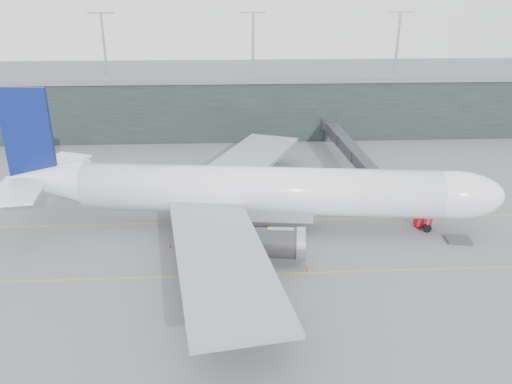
{
  "coord_description": "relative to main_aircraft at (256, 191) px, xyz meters",
  "views": [
    {
      "loc": [
        -1.22,
        -75.06,
        33.3
      ],
      "look_at": [
        2.78,
        -4.0,
        4.93
      ],
      "focal_mm": 35.0,
      "sensor_mm": 36.0,
      "label": 1
    }
  ],
  "objects": [
    {
      "name": "cone_wing_port",
      "position": [
        6.82,
        17.21,
        -5.54
      ],
      "size": [
        0.43,
        0.43,
        0.68
      ],
      "primitive_type": "cone",
      "color": "#EF440D",
      "rests_on": "ground"
    },
    {
      "name": "jet_bridge",
      "position": [
        20.4,
        28.35,
        -1.64
      ],
      "size": [
        3.82,
        42.43,
        5.66
      ],
      "rotation": [
        0.0,
        0.0,
        0.02
      ],
      "color": "#2D2D32",
      "rests_on": "ground"
    },
    {
      "name": "uld_a",
      "position": [
        -9.14,
        15.04,
        -4.93
      ],
      "size": [
        2.46,
        2.25,
        1.81
      ],
      "rotation": [
        0.0,
        0.0,
        -0.4
      ],
      "color": "#343338",
      "rests_on": "ground"
    },
    {
      "name": "uld_b",
      "position": [
        -4.73,
        18.79,
        -4.88
      ],
      "size": [
        2.53,
        2.28,
        1.9
      ],
      "rotation": [
        0.0,
        0.0,
        -0.35
      ],
      "color": "#343338",
      "rests_on": "ground"
    },
    {
      "name": "cone_tail",
      "position": [
        -12.5,
        -5.99,
        -5.52
      ],
      "size": [
        0.45,
        0.45,
        0.71
      ],
      "primitive_type": "cone",
      "color": "#DC4E0C",
      "rests_on": "ground"
    },
    {
      "name": "taxiline_a",
      "position": [
        -2.65,
        2.09,
        -5.87
      ],
      "size": [
        160.0,
        0.25,
        0.02
      ],
      "primitive_type": "cube",
      "color": "#C39912",
      "rests_on": "ground"
    },
    {
      "name": "cone_nose",
      "position": [
        30.48,
        1.17,
        -5.54
      ],
      "size": [
        0.43,
        0.43,
        0.68
      ],
      "primitive_type": "cone",
      "color": "#E05A0C",
      "rests_on": "ground"
    },
    {
      "name": "taxiline_b",
      "position": [
        -2.65,
        -13.91,
        -5.87
      ],
      "size": [
        160.0,
        0.25,
        0.02
      ],
      "primitive_type": "cube",
      "color": "#C39912",
      "rests_on": "ground"
    },
    {
      "name": "terminal",
      "position": [
        -2.66,
        64.09,
        1.74
      ],
      "size": [
        240.0,
        36.0,
        29.0
      ],
      "color": "black",
      "rests_on": "ground"
    },
    {
      "name": "main_aircraft",
      "position": [
        0.0,
        0.0,
        0.0
      ],
      "size": [
        74.71,
        69.7,
        20.95
      ],
      "rotation": [
        0.0,
        0.0,
        -0.13
      ],
      "color": "white",
      "rests_on": "ground"
    },
    {
      "name": "baggage_dolly",
      "position": [
        28.97,
        -6.3,
        -5.68
      ],
      "size": [
        3.71,
        3.13,
        0.34
      ],
      "primitive_type": "cube",
      "rotation": [
        0.0,
        0.0,
        -0.13
      ],
      "color": "#38383D",
      "rests_on": "ground"
    },
    {
      "name": "taxiline_lead_main",
      "position": [
        2.35,
        26.09,
        -5.87
      ],
      "size": [
        0.25,
        60.0,
        0.02
      ],
      "primitive_type": "cube",
      "color": "#C39912",
      "rests_on": "ground"
    },
    {
      "name": "ground",
      "position": [
        -2.65,
        6.09,
        -5.88
      ],
      "size": [
        320.0,
        320.0,
        0.0
      ],
      "primitive_type": "plane",
      "color": "slate",
      "rests_on": "ground"
    },
    {
      "name": "uld_c",
      "position": [
        -1.6,
        16.11,
        -4.83
      ],
      "size": [
        2.53,
        2.2,
        1.99
      ],
      "rotation": [
        0.0,
        0.0,
        -0.23
      ],
      "color": "#343338",
      "rests_on": "ground"
    },
    {
      "name": "gse_cart",
      "position": [
        25.54,
        -1.31,
        -4.98
      ],
      "size": [
        2.4,
        1.57,
        1.61
      ],
      "rotation": [
        0.0,
        0.0,
        0.03
      ],
      "color": "red",
      "rests_on": "ground"
    },
    {
      "name": "cone_wing_stbd",
      "position": [
        5.97,
        -13.44,
        -5.5
      ],
      "size": [
        0.47,
        0.47,
        0.75
      ],
      "primitive_type": "cone",
      "color": "red",
      "rests_on": "ground"
    }
  ]
}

